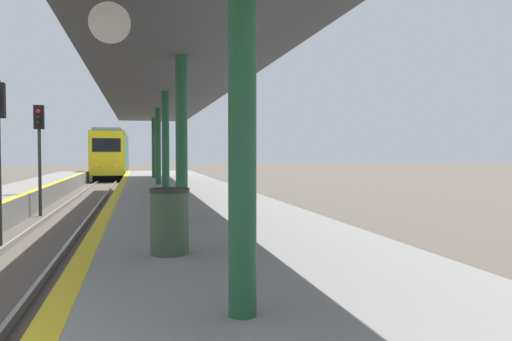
{
  "coord_description": "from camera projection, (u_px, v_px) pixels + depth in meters",
  "views": [
    {
      "loc": [
        2.44,
        -2.72,
        2.4
      ],
      "look_at": [
        7.89,
        20.31,
        1.55
      ],
      "focal_mm": 35.0,
      "sensor_mm": 36.0,
      "label": 1
    }
  ],
  "objects": [
    {
      "name": "train",
      "position": [
        112.0,
        154.0,
        48.0
      ],
      "size": [
        2.74,
        17.76,
        4.42
      ],
      "color": "black",
      "rests_on": "ground"
    },
    {
      "name": "signal_far",
      "position": [
        39.0,
        138.0,
        18.73
      ],
      "size": [
        0.36,
        0.31,
        4.18
      ],
      "color": "#2D2D2D",
      "rests_on": "ground"
    },
    {
      "name": "station_canopy",
      "position": [
        165.0,
        91.0,
        17.32
      ],
      "size": [
        4.32,
        32.95,
        3.84
      ],
      "color": "#1E5133",
      "rests_on": "platform_right"
    },
    {
      "name": "trash_bin",
      "position": [
        170.0,
        221.0,
        7.45
      ],
      "size": [
        0.6,
        0.6,
        0.99
      ],
      "color": "#384C38",
      "rests_on": "platform_right"
    }
  ]
}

